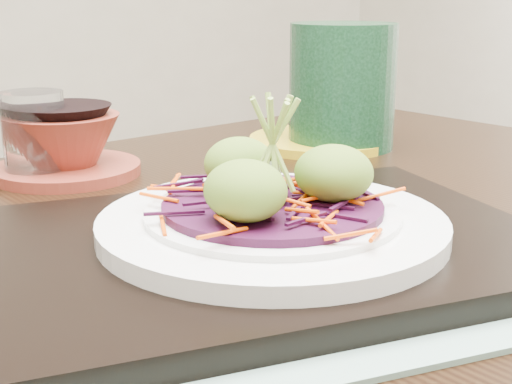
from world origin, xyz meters
TOP-DOWN VIEW (x-y plane):
  - dining_table at (-0.07, 0.00)m, footprint 1.28×0.90m
  - placemat at (-0.08, -0.05)m, footprint 0.53×0.46m
  - serving_tray at (-0.08, -0.05)m, footprint 0.46×0.39m
  - white_plate at (-0.08, -0.05)m, footprint 0.26×0.26m
  - cabbage_bed at (-0.08, -0.05)m, footprint 0.16×0.16m
  - carrot_julienne at (-0.08, -0.05)m, footprint 0.20×0.20m
  - guacamole_scoops at (-0.08, -0.05)m, footprint 0.14×0.12m
  - scallion_garnish at (-0.08, -0.05)m, footprint 0.06×0.06m
  - water_glass at (-0.14, 0.28)m, footprint 0.09×0.09m
  - terracotta_bowl_set at (-0.11, 0.28)m, footprint 0.21×0.21m
  - yellow_plate at (0.22, 0.24)m, footprint 0.19×0.19m
  - green_jar at (0.23, 0.21)m, footprint 0.18×0.18m

SIDE VIEW (x-z plane):
  - dining_table at x=-0.07m, z-range 0.28..1.04m
  - placemat at x=-0.08m, z-range 0.76..0.76m
  - yellow_plate at x=0.22m, z-range 0.76..0.77m
  - serving_tray at x=-0.08m, z-range 0.76..0.78m
  - terracotta_bowl_set at x=-0.11m, z-range 0.76..0.82m
  - white_plate at x=-0.08m, z-range 0.78..0.80m
  - cabbage_bed at x=-0.08m, z-range 0.80..0.81m
  - water_glass at x=-0.14m, z-range 0.76..0.85m
  - carrot_julienne at x=-0.08m, z-range 0.81..0.82m
  - guacamole_scoops at x=-0.08m, z-range 0.80..0.85m
  - green_jar at x=0.23m, z-range 0.76..0.92m
  - scallion_garnish at x=-0.08m, z-range 0.80..0.89m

